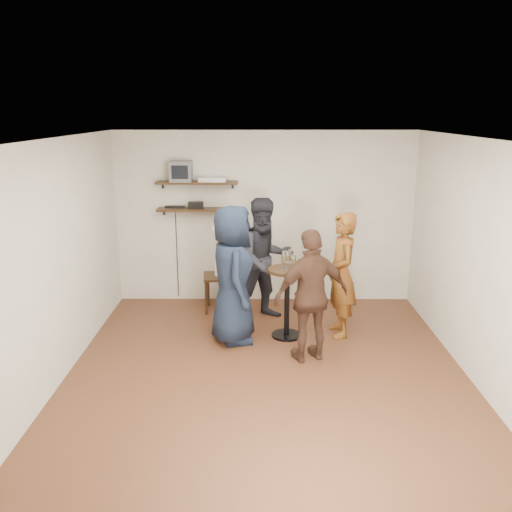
{
  "coord_description": "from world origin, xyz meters",
  "views": [
    {
      "loc": [
        -0.1,
        -5.57,
        2.87
      ],
      "look_at": [
        -0.12,
        0.4,
        1.27
      ],
      "focal_mm": 38.0,
      "sensor_mm": 36.0,
      "label": 1
    }
  ],
  "objects_px": {
    "drinks_table": "(287,293)",
    "person_dark": "(265,260)",
    "side_table": "(219,281)",
    "crt_monitor": "(181,171)",
    "radio": "(196,205)",
    "person_brown": "(312,296)",
    "dvd_deck": "(212,179)",
    "person_plaid": "(341,275)",
    "person_navy": "(233,275)"
  },
  "relations": [
    {
      "from": "crt_monitor",
      "to": "person_plaid",
      "type": "distance_m",
      "value": 2.8
    },
    {
      "from": "crt_monitor",
      "to": "radio",
      "type": "bearing_deg",
      "value": 0.0
    },
    {
      "from": "person_dark",
      "to": "person_brown",
      "type": "height_order",
      "value": "person_dark"
    },
    {
      "from": "person_plaid",
      "to": "crt_monitor",
      "type": "bearing_deg",
      "value": -126.12
    },
    {
      "from": "person_navy",
      "to": "crt_monitor",
      "type": "bearing_deg",
      "value": 18.53
    },
    {
      "from": "radio",
      "to": "side_table",
      "type": "xyz_separation_m",
      "value": [
        0.35,
        -0.37,
        -1.07
      ]
    },
    {
      "from": "radio",
      "to": "person_navy",
      "type": "xyz_separation_m",
      "value": [
        0.61,
        -1.46,
        -0.64
      ]
    },
    {
      "from": "person_brown",
      "to": "person_dark",
      "type": "bearing_deg",
      "value": -88.67
    },
    {
      "from": "crt_monitor",
      "to": "side_table",
      "type": "distance_m",
      "value": 1.7
    },
    {
      "from": "crt_monitor",
      "to": "drinks_table",
      "type": "height_order",
      "value": "crt_monitor"
    },
    {
      "from": "radio",
      "to": "person_navy",
      "type": "bearing_deg",
      "value": -67.46
    },
    {
      "from": "person_plaid",
      "to": "person_navy",
      "type": "xyz_separation_m",
      "value": [
        -1.4,
        -0.21,
        0.06
      ]
    },
    {
      "from": "person_dark",
      "to": "drinks_table",
      "type": "bearing_deg",
      "value": -90.0
    },
    {
      "from": "dvd_deck",
      "to": "drinks_table",
      "type": "distance_m",
      "value": 2.14
    },
    {
      "from": "crt_monitor",
      "to": "dvd_deck",
      "type": "height_order",
      "value": "crt_monitor"
    },
    {
      "from": "crt_monitor",
      "to": "person_plaid",
      "type": "bearing_deg",
      "value": -29.58
    },
    {
      "from": "person_plaid",
      "to": "person_brown",
      "type": "xyz_separation_m",
      "value": [
        -0.45,
        -0.74,
        -0.03
      ]
    },
    {
      "from": "drinks_table",
      "to": "person_dark",
      "type": "bearing_deg",
      "value": 113.13
    },
    {
      "from": "side_table",
      "to": "person_plaid",
      "type": "xyz_separation_m",
      "value": [
        1.65,
        -0.88,
        0.37
      ]
    },
    {
      "from": "radio",
      "to": "drinks_table",
      "type": "distance_m",
      "value": 2.08
    },
    {
      "from": "person_plaid",
      "to": "person_navy",
      "type": "bearing_deg",
      "value": -88.06
    },
    {
      "from": "radio",
      "to": "person_brown",
      "type": "distance_m",
      "value": 2.63
    },
    {
      "from": "drinks_table",
      "to": "person_dark",
      "type": "xyz_separation_m",
      "value": [
        -0.28,
        0.65,
        0.27
      ]
    },
    {
      "from": "dvd_deck",
      "to": "person_brown",
      "type": "bearing_deg",
      "value": -57.02
    },
    {
      "from": "radio",
      "to": "person_dark",
      "type": "xyz_separation_m",
      "value": [
        1.02,
        -0.68,
        -0.65
      ]
    },
    {
      "from": "crt_monitor",
      "to": "radio",
      "type": "height_order",
      "value": "crt_monitor"
    },
    {
      "from": "radio",
      "to": "side_table",
      "type": "bearing_deg",
      "value": -46.17
    },
    {
      "from": "radio",
      "to": "person_brown",
      "type": "height_order",
      "value": "person_brown"
    },
    {
      "from": "side_table",
      "to": "crt_monitor",
      "type": "bearing_deg",
      "value": 146.44
    },
    {
      "from": "person_plaid",
      "to": "person_navy",
      "type": "relative_size",
      "value": 0.93
    },
    {
      "from": "dvd_deck",
      "to": "person_brown",
      "type": "distance_m",
      "value": 2.62
    },
    {
      "from": "drinks_table",
      "to": "person_plaid",
      "type": "relative_size",
      "value": 0.57
    },
    {
      "from": "dvd_deck",
      "to": "person_navy",
      "type": "bearing_deg",
      "value": -76.45
    },
    {
      "from": "drinks_table",
      "to": "person_brown",
      "type": "height_order",
      "value": "person_brown"
    },
    {
      "from": "drinks_table",
      "to": "radio",
      "type": "bearing_deg",
      "value": 134.33
    },
    {
      "from": "dvd_deck",
      "to": "drinks_table",
      "type": "height_order",
      "value": "dvd_deck"
    },
    {
      "from": "drinks_table",
      "to": "person_plaid",
      "type": "xyz_separation_m",
      "value": [
        0.7,
        0.08,
        0.22
      ]
    },
    {
      "from": "person_brown",
      "to": "dvd_deck",
      "type": "bearing_deg",
      "value": -77.48
    },
    {
      "from": "dvd_deck",
      "to": "radio",
      "type": "distance_m",
      "value": 0.46
    },
    {
      "from": "radio",
      "to": "person_plaid",
      "type": "bearing_deg",
      "value": -31.99
    },
    {
      "from": "crt_monitor",
      "to": "person_dark",
      "type": "xyz_separation_m",
      "value": [
        1.22,
        -0.68,
        -1.15
      ]
    },
    {
      "from": "dvd_deck",
      "to": "radio",
      "type": "height_order",
      "value": "dvd_deck"
    },
    {
      "from": "person_dark",
      "to": "person_navy",
      "type": "bearing_deg",
      "value": -141.36
    },
    {
      "from": "side_table",
      "to": "person_navy",
      "type": "height_order",
      "value": "person_navy"
    },
    {
      "from": "crt_monitor",
      "to": "side_table",
      "type": "bearing_deg",
      "value": -33.56
    },
    {
      "from": "dvd_deck",
      "to": "person_dark",
      "type": "relative_size",
      "value": 0.23
    },
    {
      "from": "drinks_table",
      "to": "person_navy",
      "type": "xyz_separation_m",
      "value": [
        -0.69,
        -0.13,
        0.29
      ]
    },
    {
      "from": "crt_monitor",
      "to": "person_brown",
      "type": "relative_size",
      "value": 0.2
    },
    {
      "from": "radio",
      "to": "person_navy",
      "type": "distance_m",
      "value": 1.7
    },
    {
      "from": "person_dark",
      "to": "dvd_deck",
      "type": "bearing_deg",
      "value": 115.32
    }
  ]
}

